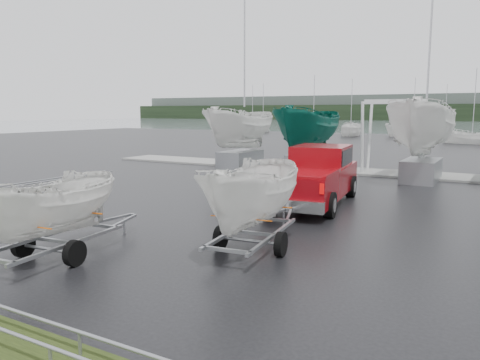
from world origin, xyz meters
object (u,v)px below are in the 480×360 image
pickup_truck (317,174)px  trailer_hitched (253,139)px  trailer_parked (49,155)px  boat_hoist (394,126)px

pickup_truck → trailer_hitched: (0.81, -6.69, 1.70)m
trailer_hitched → trailer_parked: size_ratio=1.15×
pickup_truck → trailer_hitched: size_ratio=1.28×
trailer_parked → boat_hoist: bearing=73.5°
pickup_truck → boat_hoist: boat_hoist is taller
trailer_hitched → boat_hoist: size_ratio=1.26×
trailer_hitched → trailer_parked: (-3.75, -2.94, -0.35)m
trailer_hitched → trailer_parked: bearing=-148.8°
trailer_hitched → boat_hoist: trailer_hitched is taller
pickup_truck → trailer_hitched: bearing=-90.0°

